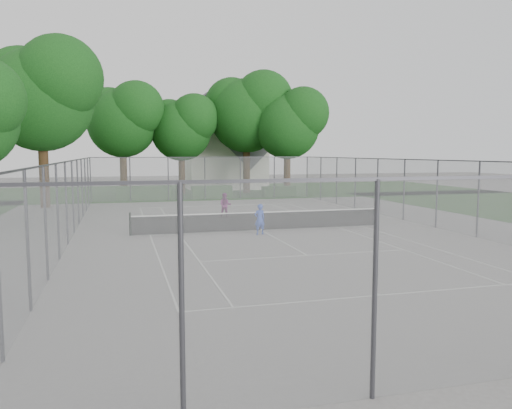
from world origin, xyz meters
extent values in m
plane|color=slate|center=(0.00, 0.00, 0.00)|extent=(120.00, 120.00, 0.00)
cube|color=#193E11|center=(0.00, 26.00, 0.00)|extent=(60.00, 20.00, 0.00)
cube|color=silver|center=(0.00, -11.88, 0.01)|extent=(10.97, 0.06, 0.01)
cube|color=silver|center=(0.00, 11.88, 0.01)|extent=(10.97, 0.06, 0.01)
cube|color=silver|center=(-5.49, 0.00, 0.01)|extent=(0.06, 23.77, 0.01)
cube|color=silver|center=(5.49, 0.00, 0.01)|extent=(0.06, 23.77, 0.01)
cube|color=silver|center=(-4.12, 0.00, 0.01)|extent=(0.06, 23.77, 0.01)
cube|color=silver|center=(4.12, 0.00, 0.01)|extent=(0.06, 23.77, 0.01)
cube|color=silver|center=(0.00, -6.40, 0.01)|extent=(8.23, 0.06, 0.01)
cube|color=silver|center=(0.00, 6.40, 0.01)|extent=(8.23, 0.06, 0.01)
cube|color=silver|center=(0.00, 0.00, 0.01)|extent=(0.06, 12.80, 0.01)
cube|color=silver|center=(0.00, -11.73, 0.01)|extent=(0.06, 0.30, 0.01)
cube|color=silver|center=(0.00, 11.73, 0.01)|extent=(0.06, 0.30, 0.01)
cylinder|color=black|center=(-6.39, 0.00, 0.55)|extent=(0.10, 0.10, 1.10)
cylinder|color=black|center=(6.39, 0.00, 0.55)|extent=(0.10, 0.10, 1.10)
cube|color=black|center=(0.00, 0.00, 0.45)|extent=(12.67, 0.01, 0.86)
cube|color=silver|center=(0.00, 0.00, 0.91)|extent=(12.77, 0.03, 0.06)
cube|color=silver|center=(0.00, 0.00, 0.44)|extent=(0.05, 0.02, 0.88)
cylinder|color=#38383D|center=(-9.00, 17.00, 1.75)|extent=(0.08, 0.08, 3.50)
cylinder|color=#38383D|center=(9.00, 17.00, 1.75)|extent=(0.08, 0.08, 3.50)
cube|color=slate|center=(0.00, 17.00, 1.75)|extent=(18.00, 0.02, 3.50)
cube|color=slate|center=(-9.00, 0.00, 1.75)|extent=(0.02, 34.00, 3.50)
cube|color=slate|center=(9.00, 0.00, 1.75)|extent=(0.02, 34.00, 3.50)
cube|color=#38383D|center=(0.00, 17.00, 3.50)|extent=(18.00, 0.05, 0.05)
cube|color=#38383D|center=(-9.00, 0.00, 3.50)|extent=(0.05, 34.00, 0.05)
cube|color=#38383D|center=(9.00, 0.00, 3.50)|extent=(0.05, 34.00, 0.05)
cylinder|color=#362313|center=(-6.45, 23.18, 2.17)|extent=(0.63, 0.63, 4.35)
sphere|color=#0F3911|center=(-6.45, 23.18, 6.51)|extent=(6.18, 6.18, 6.18)
sphere|color=#0F3911|center=(-5.21, 22.25, 7.75)|extent=(4.95, 4.95, 4.95)
sphere|color=#0F3911|center=(-7.53, 23.95, 7.44)|extent=(4.64, 4.64, 4.64)
cylinder|color=#362313|center=(-1.16, 23.15, 1.97)|extent=(0.62, 0.62, 3.94)
sphere|color=#0F3911|center=(-1.16, 23.15, 5.90)|extent=(5.60, 5.60, 5.60)
sphere|color=#0F3911|center=(-0.04, 22.31, 7.02)|extent=(4.48, 4.48, 4.48)
sphere|color=#0F3911|center=(-2.14, 23.85, 6.74)|extent=(4.20, 4.20, 4.20)
cylinder|color=#362313|center=(4.99, 22.70, 2.45)|extent=(0.66, 0.66, 4.91)
sphere|color=#0F3911|center=(4.99, 22.70, 7.35)|extent=(6.98, 6.98, 6.98)
sphere|color=#0F3911|center=(6.38, 21.65, 8.75)|extent=(5.58, 5.58, 5.58)
sphere|color=#0F3911|center=(3.77, 23.57, 8.40)|extent=(5.24, 5.24, 5.24)
cylinder|color=#362313|center=(8.18, 19.99, 2.08)|extent=(0.63, 0.63, 4.17)
sphere|color=#0F3911|center=(8.18, 19.99, 6.24)|extent=(5.93, 5.93, 5.93)
sphere|color=#0F3911|center=(9.36, 19.10, 7.42)|extent=(4.74, 4.74, 4.74)
sphere|color=#0F3911|center=(7.14, 20.73, 7.13)|extent=(4.44, 4.44, 4.44)
cylinder|color=#362313|center=(-11.94, 14.02, 2.51)|extent=(0.66, 0.66, 5.03)
sphere|color=#0F3911|center=(-11.94, 14.02, 7.53)|extent=(7.15, 7.15, 7.15)
sphere|color=#0F3911|center=(-10.51, 12.94, 8.96)|extent=(5.72, 5.72, 5.72)
sphere|color=#0F3911|center=(-13.19, 14.91, 8.60)|extent=(5.36, 5.36, 5.36)
cube|color=#204A18|center=(-4.87, 18.10, 0.56)|extent=(4.50, 1.35, 1.13)
cube|color=#204A18|center=(0.72, 17.92, 0.53)|extent=(3.40, 0.97, 1.07)
cube|color=#204A18|center=(6.82, 18.29, 0.44)|extent=(2.94, 1.08, 0.88)
cube|color=silver|center=(4.20, 29.02, 3.05)|extent=(8.14, 6.10, 6.10)
cube|color=#46454A|center=(4.20, 29.02, 6.10)|extent=(8.05, 6.31, 8.05)
imported|color=#314DBA|center=(-0.42, -1.20, 0.73)|extent=(0.57, 0.41, 1.46)
imported|color=#772764|center=(-0.75, 5.25, 0.74)|extent=(0.83, 0.71, 1.48)
camera|label=1|loc=(-6.79, -23.83, 3.91)|focal=35.00mm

